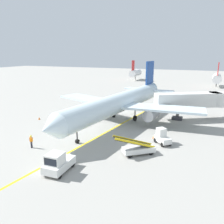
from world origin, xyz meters
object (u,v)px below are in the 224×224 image
at_px(baggage_tug_near_wing, 162,137).
at_px(pushback_tug, 58,163).
at_px(jet_bridge, 195,100).
at_px(belt_loader_forward_hold, 138,148).
at_px(ground_crew_marshaller, 31,141).
at_px(safety_cone_nose_right, 39,118).
at_px(safety_cone_wingtip_left, 154,137).
at_px(safety_cone_wingtip_right, 81,117).
at_px(airliner, 120,102).
at_px(safety_cone_nose_left, 56,115).

bearing_deg(baggage_tug_near_wing, pushback_tug, -124.91).
height_order(jet_bridge, belt_loader_forward_hold, jet_bridge).
xyz_separation_m(baggage_tug_near_wing, ground_crew_marshaller, (-15.04, -8.04, -0.02)).
distance_m(ground_crew_marshaller, safety_cone_nose_right, 13.25).
height_order(jet_bridge, safety_cone_wingtip_left, jet_bridge).
relative_size(belt_loader_forward_hold, safety_cone_wingtip_right, 10.62).
distance_m(belt_loader_forward_hold, ground_crew_marshaller, 13.49).
bearing_deg(safety_cone_nose_right, baggage_tug_near_wing, -6.38).
distance_m(airliner, safety_cone_nose_left, 12.98).
height_order(pushback_tug, baggage_tug_near_wing, pushback_tug).
height_order(jet_bridge, safety_cone_wingtip_right, jet_bridge).
distance_m(jet_bridge, belt_loader_forward_hold, 19.56).
bearing_deg(pushback_tug, ground_crew_marshaller, 151.57).
relative_size(airliner, jet_bridge, 2.87).
height_order(airliner, safety_cone_nose_left, airliner).
distance_m(pushback_tug, safety_cone_wingtip_left, 14.84).
distance_m(safety_cone_nose_left, safety_cone_nose_right, 3.39).
bearing_deg(belt_loader_forward_hold, baggage_tug_near_wing, 65.96).
relative_size(pushback_tug, safety_cone_nose_right, 8.39).
xyz_separation_m(ground_crew_marshaller, safety_cone_wingtip_left, (13.59, 9.49, -0.69)).
distance_m(baggage_tug_near_wing, safety_cone_wingtip_left, 2.17).
relative_size(airliner, safety_cone_nose_right, 80.27).
xyz_separation_m(ground_crew_marshaller, safety_cone_wingtip_right, (-1.14, 14.21, -0.69)).
xyz_separation_m(safety_cone_nose_right, safety_cone_wingtip_left, (21.49, -1.11, 0.00)).
height_order(jet_bridge, safety_cone_nose_left, jet_bridge).
bearing_deg(safety_cone_wingtip_left, pushback_tug, -117.06).
xyz_separation_m(pushback_tug, belt_loader_forward_hold, (6.18, 7.23, -0.22)).
distance_m(baggage_tug_near_wing, safety_cone_nose_left, 22.10).
distance_m(safety_cone_nose_right, safety_cone_wingtip_right, 7.67).
bearing_deg(safety_cone_wingtip_right, belt_loader_forward_hold, -37.02).
relative_size(pushback_tug, safety_cone_nose_left, 8.39).
relative_size(airliner, safety_cone_wingtip_right, 80.27).
bearing_deg(belt_loader_forward_hold, safety_cone_nose_left, 152.51).
height_order(pushback_tug, belt_loader_forward_hold, belt_loader_forward_hold).
xyz_separation_m(jet_bridge, ground_crew_marshaller, (-18.00, -22.24, -2.63)).
height_order(jet_bridge, baggage_tug_near_wing, jet_bridge).
bearing_deg(safety_cone_wingtip_left, safety_cone_wingtip_right, 162.24).
bearing_deg(airliner, safety_cone_nose_left, -170.93).
relative_size(jet_bridge, baggage_tug_near_wing, 4.69).
distance_m(belt_loader_forward_hold, safety_cone_wingtip_right, 17.75).
bearing_deg(safety_cone_wingtip_left, belt_loader_forward_hold, -95.38).
bearing_deg(jet_bridge, belt_loader_forward_hold, -104.89).
height_order(jet_bridge, ground_crew_marshaller, jet_bridge).
relative_size(safety_cone_nose_right, safety_cone_wingtip_right, 1.00).
relative_size(safety_cone_wingtip_left, safety_cone_wingtip_right, 1.00).
distance_m(airliner, safety_cone_nose_right, 15.19).
distance_m(belt_loader_forward_hold, safety_cone_nose_left, 21.84).
xyz_separation_m(jet_bridge, safety_cone_nose_left, (-24.34, -8.64, -3.32)).
relative_size(belt_loader_forward_hold, safety_cone_nose_right, 10.62).
xyz_separation_m(pushback_tug, safety_cone_wingtip_left, (6.74, 13.20, -0.77)).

